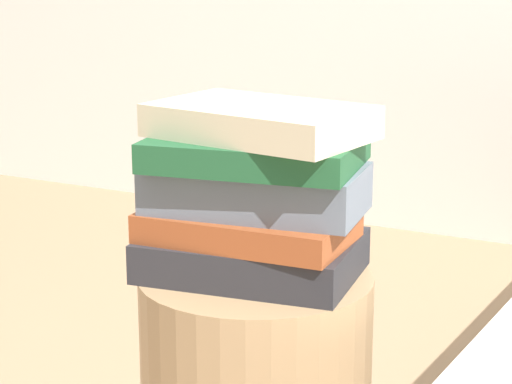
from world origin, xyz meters
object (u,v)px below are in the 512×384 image
object	(u,v)px
book_slate	(253,189)
book_cream	(260,121)
book_forest	(259,151)
book_charcoal	(252,255)
book_rust	(248,225)

from	to	relation	value
book_slate	book_cream	xyz separation A→B (m)	(0.01, 0.00, 0.09)
book_forest	book_cream	bearing A→B (deg)	-62.79
book_slate	book_cream	distance (m)	0.09
book_charcoal	book_forest	world-z (taller)	book_forest
book_forest	book_cream	size ratio (longest dim) A/B	0.99
book_charcoal	book_rust	world-z (taller)	book_rust
book_rust	book_charcoal	bearing A→B (deg)	90.15
book_charcoal	book_rust	distance (m)	0.05
book_charcoal	book_forest	xyz separation A→B (m)	(0.01, -0.00, 0.15)
book_forest	book_cream	distance (m)	0.04
book_slate	book_forest	bearing A→B (deg)	48.09
book_charcoal	book_forest	bearing A→B (deg)	-13.33
book_forest	book_slate	bearing A→B (deg)	-133.49
book_charcoal	book_cream	distance (m)	0.19
book_slate	book_rust	bearing A→B (deg)	-141.76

